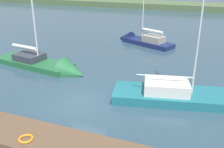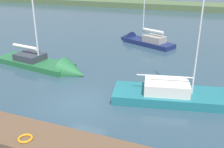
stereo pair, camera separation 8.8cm
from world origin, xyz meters
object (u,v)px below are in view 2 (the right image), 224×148
(life_ring_buoy, at_px, (25,138))
(sailboat_inner_slip, at_px, (49,67))
(sailboat_far_right, at_px, (205,100))
(sailboat_mid_channel, at_px, (141,41))

(life_ring_buoy, distance_m, sailboat_inner_slip, 10.67)
(sailboat_inner_slip, relative_size, sailboat_far_right, 0.91)
(sailboat_mid_channel, distance_m, sailboat_far_right, 14.40)
(sailboat_far_right, bearing_deg, sailboat_mid_channel, 108.89)
(life_ring_buoy, distance_m, sailboat_mid_channel, 20.11)
(sailboat_inner_slip, bearing_deg, life_ring_buoy, -52.76)
(life_ring_buoy, relative_size, sailboat_far_right, 0.07)
(sailboat_inner_slip, bearing_deg, sailboat_mid_channel, 74.12)
(sailboat_far_right, bearing_deg, life_ring_buoy, -145.17)
(life_ring_buoy, relative_size, sailboat_mid_channel, 0.09)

